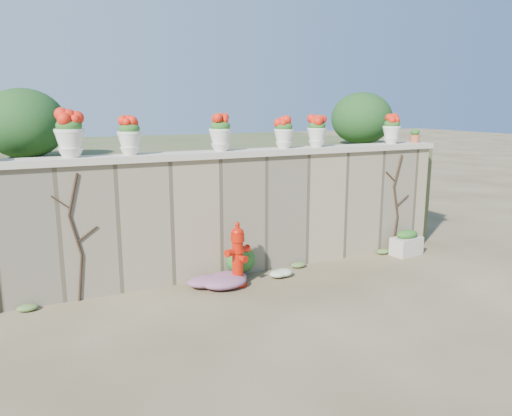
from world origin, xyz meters
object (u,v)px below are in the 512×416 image
fire_hydrant (238,254)px  planter_box (407,243)px  urn_pot_0 (70,135)px  terracotta_pot (415,137)px

fire_hydrant → planter_box: 3.60m
fire_hydrant → urn_pot_0: bearing=146.1°
fire_hydrant → urn_pot_0: (-2.32, 0.64, 1.90)m
fire_hydrant → planter_box: (3.59, 0.12, -0.29)m
planter_box → terracotta_pot: (0.53, 0.53, 1.99)m
terracotta_pot → urn_pot_0: bearing=180.0°
terracotta_pot → planter_box: bearing=-135.2°
terracotta_pot → fire_hydrant: bearing=-171.1°
planter_box → urn_pot_0: (-5.91, 0.53, 2.20)m
planter_box → urn_pot_0: 6.33m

